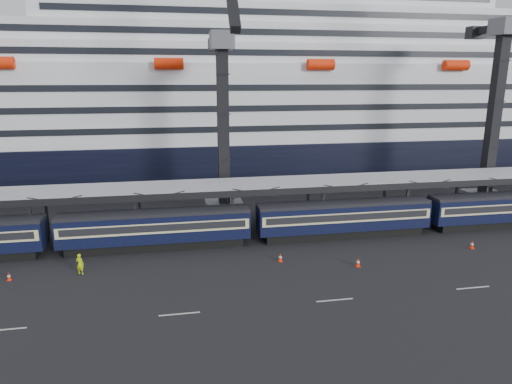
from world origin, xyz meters
TOP-DOWN VIEW (x-y plane):
  - ground at (0.00, 0.00)m, footprint 260.00×260.00m
  - train at (-4.65, 10.00)m, footprint 133.05×3.00m
  - canopy at (0.00, 14.00)m, footprint 130.00×6.25m
  - cruise_ship at (-1.08, 45.99)m, footprint 214.09×28.84m
  - crane_dark_near at (-20.00, 18.59)m, footprint 4.50×17.75m
  - crane_dark_mid at (15.00, 17.59)m, footprint 4.50×18.24m
  - worker at (-34.47, 4.75)m, footprint 0.81×0.68m
  - traffic_cone_b at (-40.27, 4.49)m, footprint 0.37×0.37m
  - traffic_cone_c at (-16.40, 4.34)m, footprint 0.41×0.41m
  - traffic_cone_d at (-9.64, 1.88)m, footprint 0.42×0.42m
  - traffic_cone_e at (3.62, 4.16)m, footprint 0.43×0.43m

SIDE VIEW (x-z plane):
  - ground at x=0.00m, z-range 0.00..0.00m
  - traffic_cone_b at x=-40.27m, z-range 0.00..0.73m
  - traffic_cone_c at x=-16.40m, z-range -0.01..0.82m
  - traffic_cone_d at x=-9.64m, z-range -0.01..0.84m
  - traffic_cone_e at x=3.62m, z-range -0.01..0.85m
  - worker at x=-34.47m, z-range 0.00..1.89m
  - train at x=-4.65m, z-range 0.18..4.23m
  - canopy at x=0.00m, z-range 2.49..8.01m
  - crane_dark_near at x=-20.00m, z-range -5.61..29.47m
  - cruise_ship at x=-1.08m, z-range -4.66..29.34m
  - crane_dark_mid at x=15.00m, z-range -6.46..33.18m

